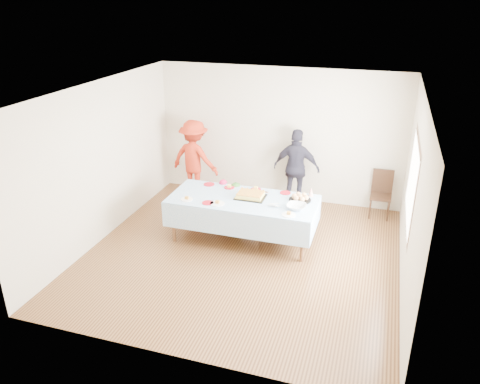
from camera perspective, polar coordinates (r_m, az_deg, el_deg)
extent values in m
plane|color=#412612|center=(7.83, 0.26, -7.56)|extent=(5.00, 5.00, 0.00)
cube|color=beige|center=(9.52, 4.77, 6.95)|extent=(5.00, 0.04, 2.70)
cube|color=beige|center=(5.14, -8.07, -8.20)|extent=(5.00, 0.04, 2.70)
cube|color=beige|center=(8.27, -16.53, 3.50)|extent=(0.04, 5.00, 2.70)
cube|color=beige|center=(6.97, 20.31, -0.71)|extent=(0.04, 5.00, 2.70)
cube|color=white|center=(6.85, 0.30, 12.22)|extent=(5.00, 5.00, 0.04)
cube|color=#472B16|center=(7.10, 20.20, 1.05)|extent=(0.03, 1.75, 1.35)
cylinder|color=#56361D|center=(8.13, -8.13, -3.66)|extent=(0.06, 0.06, 0.73)
cylinder|color=#56361D|center=(7.52, 7.61, -5.98)|extent=(0.06, 0.06, 0.73)
cylinder|color=#56361D|center=(8.81, -5.83, -1.31)|extent=(0.06, 0.06, 0.73)
cylinder|color=#56361D|center=(8.25, 8.67, -3.24)|extent=(0.06, 0.06, 0.73)
cube|color=#56361D|center=(7.94, 0.35, -1.00)|extent=(2.40, 1.00, 0.04)
cube|color=white|center=(7.93, 0.35, -0.84)|extent=(2.50, 1.10, 0.01)
cube|color=black|center=(7.97, 1.28, -0.62)|extent=(0.50, 0.39, 0.01)
cube|color=#FDEB60|center=(7.95, 1.28, -0.36)|extent=(0.42, 0.32, 0.06)
cube|color=#A96B27|center=(7.94, 1.29, -0.12)|extent=(0.42, 0.32, 0.01)
cylinder|color=black|center=(7.92, 7.32, -0.96)|extent=(0.37, 0.37, 0.02)
sphere|color=#E4AD6F|center=(7.88, 8.04, -0.67)|extent=(0.09, 0.09, 0.09)
sphere|color=#E4AD6F|center=(7.96, 7.80, -0.39)|extent=(0.09, 0.09, 0.09)
sphere|color=#E4AD6F|center=(7.98, 7.10, -0.31)|extent=(0.09, 0.09, 0.09)
sphere|color=#E4AD6F|center=(7.91, 6.64, -0.50)|extent=(0.09, 0.09, 0.09)
sphere|color=#E4AD6F|center=(7.82, 6.87, -0.78)|extent=(0.09, 0.09, 0.09)
sphere|color=#E4AD6F|center=(7.81, 7.58, -0.87)|extent=(0.09, 0.09, 0.09)
sphere|color=#E4AD6F|center=(7.89, 7.34, -0.59)|extent=(0.09, 0.09, 0.09)
imported|color=silver|center=(7.59, 6.88, -1.79)|extent=(0.32, 0.32, 0.08)
cone|color=silver|center=(8.09, 8.64, 0.05)|extent=(0.09, 0.09, 0.16)
cylinder|color=#B60D1E|center=(8.51, -3.79, 0.94)|extent=(0.20, 0.20, 0.01)
cylinder|color=#B60D1E|center=(8.36, -1.31, 0.56)|extent=(0.19, 0.19, 0.01)
cylinder|color=#B60D1E|center=(8.29, 1.94, 0.34)|extent=(0.18, 0.18, 0.01)
cylinder|color=#B60D1E|center=(8.17, 5.55, -0.10)|extent=(0.19, 0.19, 0.01)
cylinder|color=#B60D1E|center=(7.77, -3.94, -1.32)|extent=(0.20, 0.20, 0.01)
cylinder|color=white|center=(7.93, -6.50, -0.89)|extent=(0.21, 0.21, 0.01)
cylinder|color=white|center=(7.74, -2.78, -1.40)|extent=(0.24, 0.24, 0.01)
cylinder|color=white|center=(7.39, 5.96, -2.76)|extent=(0.22, 0.22, 0.01)
cylinder|color=black|center=(9.23, 15.55, -2.04)|extent=(0.03, 0.03, 0.40)
cylinder|color=black|center=(9.23, 17.61, -2.29)|extent=(0.03, 0.03, 0.40)
cylinder|color=black|center=(9.54, 15.67, -1.21)|extent=(0.03, 0.03, 0.40)
cylinder|color=black|center=(9.54, 17.67, -1.46)|extent=(0.03, 0.03, 0.40)
cube|color=black|center=(9.30, 16.78, -0.52)|extent=(0.39, 0.39, 0.05)
cube|color=black|center=(9.37, 17.00, 1.31)|extent=(0.39, 0.04, 0.47)
imported|color=#C01848|center=(8.71, -2.02, -1.04)|extent=(0.36, 0.28, 0.85)
imported|color=#326E24|center=(8.62, -0.52, -1.44)|extent=(0.46, 0.37, 0.82)
imported|color=#B87655|center=(8.37, 3.09, -2.38)|extent=(0.39, 0.31, 0.79)
imported|color=#B72C16|center=(9.78, -5.58, 4.08)|extent=(1.14, 0.77, 1.63)
imported|color=#282635|center=(9.33, 6.90, 2.90)|extent=(0.95, 0.44, 1.58)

